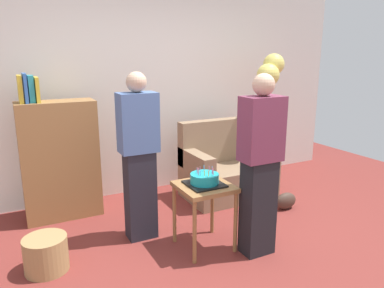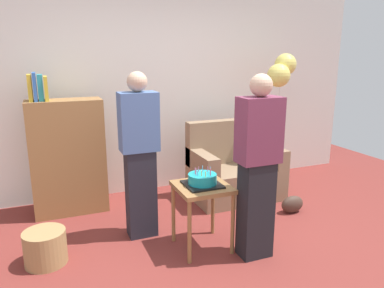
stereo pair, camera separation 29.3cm
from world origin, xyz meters
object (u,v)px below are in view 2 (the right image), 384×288
object	(u,v)px
couch	(234,171)
handbag	(292,204)
balloon_bunch	(281,72)
birthday_cake	(202,180)
side_table	(202,195)
bookshelf	(67,156)
person_blowing_candles	(140,155)
wicker_basket	(45,247)
person_holding_cake	(258,168)

from	to	relation	value
couch	handbag	size ratio (longest dim) A/B	3.93
balloon_bunch	birthday_cake	bearing A→B (deg)	-145.41
couch	handbag	world-z (taller)	couch
side_table	balloon_bunch	size ratio (longest dim) A/B	0.35
bookshelf	side_table	world-z (taller)	bookshelf
person_blowing_candles	wicker_basket	xyz separation A→B (m)	(-0.91, -0.20, -0.68)
balloon_bunch	person_blowing_candles	bearing A→B (deg)	-163.17
couch	side_table	bearing A→B (deg)	-130.92
couch	person_holding_cake	world-z (taller)	person_holding_cake
birthday_cake	couch	bearing A→B (deg)	49.09
couch	balloon_bunch	distance (m)	1.39
couch	birthday_cake	world-z (taller)	couch
birthday_cake	person_blowing_candles	distance (m)	0.67
birthday_cake	side_table	bearing A→B (deg)	158.25
couch	side_table	distance (m)	1.37
side_table	handbag	bearing A→B (deg)	14.02
person_holding_cake	handbag	distance (m)	1.31
wicker_basket	handbag	size ratio (longest dim) A/B	1.29
side_table	balloon_bunch	world-z (taller)	balloon_bunch
side_table	person_blowing_candles	xyz separation A→B (m)	(-0.46, 0.46, 0.31)
person_holding_cake	handbag	xyz separation A→B (m)	(0.89, 0.62, -0.73)
person_blowing_candles	person_holding_cake	distance (m)	1.14
birthday_cake	wicker_basket	world-z (taller)	birthday_cake
side_table	birthday_cake	bearing A→B (deg)	-21.75
couch	balloon_bunch	world-z (taller)	balloon_bunch
side_table	wicker_basket	xyz separation A→B (m)	(-1.37, 0.26, -0.37)
person_blowing_candles	wicker_basket	bearing A→B (deg)	-168.80
couch	person_holding_cake	xyz separation A→B (m)	(-0.51, -1.33, 0.49)
side_table	couch	bearing A→B (deg)	49.08
bookshelf	birthday_cake	world-z (taller)	bookshelf
bookshelf	handbag	world-z (taller)	bookshelf
couch	birthday_cake	distance (m)	1.40
wicker_basket	side_table	bearing A→B (deg)	-10.71
handbag	person_blowing_candles	bearing A→B (deg)	175.35
couch	bookshelf	distance (m)	2.02
person_blowing_candles	couch	bearing A→B (deg)	21.69
bookshelf	person_holding_cake	distance (m)	2.20
bookshelf	handbag	xyz separation A→B (m)	(2.36, -1.00, -0.57)
couch	birthday_cake	size ratio (longest dim) A/B	3.44
bookshelf	person_blowing_candles	distance (m)	1.08
person_holding_cake	handbag	size ratio (longest dim) A/B	5.82
bookshelf	side_table	bearing A→B (deg)	-50.78
couch	birthday_cake	bearing A→B (deg)	-130.91
birthday_cake	balloon_bunch	size ratio (longest dim) A/B	0.18
wicker_basket	balloon_bunch	world-z (taller)	balloon_bunch
person_blowing_candles	balloon_bunch	bearing A→B (deg)	15.68
side_table	person_holding_cake	xyz separation A→B (m)	(0.38, -0.30, 0.31)
side_table	birthday_cake	xyz separation A→B (m)	(0.00, -0.00, 0.15)
wicker_basket	person_holding_cake	bearing A→B (deg)	-17.77
side_table	wicker_basket	world-z (taller)	side_table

